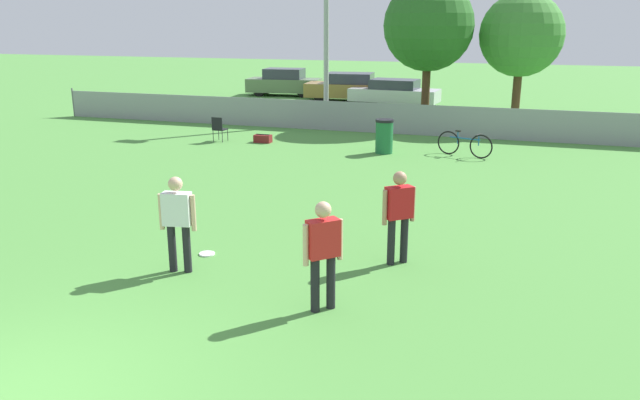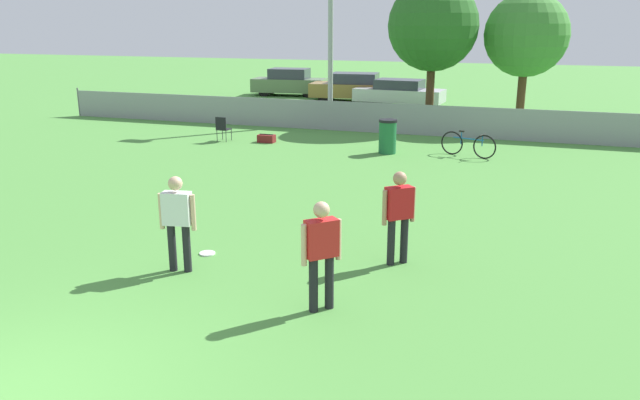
{
  "view_description": "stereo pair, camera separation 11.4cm",
  "coord_description": "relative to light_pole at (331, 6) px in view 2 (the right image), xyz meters",
  "views": [
    {
      "loc": [
        5.01,
        -4.33,
        3.96
      ],
      "look_at": [
        1.84,
        5.3,
        1.05
      ],
      "focal_mm": 35.0,
      "sensor_mm": 36.0,
      "label": 1
    },
    {
      "loc": [
        5.12,
        -4.3,
        3.96
      ],
      "look_at": [
        1.84,
        5.3,
        1.05
      ],
      "focal_mm": 35.0,
      "sensor_mm": 36.0,
      "label": 2
    }
  ],
  "objects": [
    {
      "name": "fence_backline",
      "position": [
        2.61,
        -1.6,
        -3.97
      ],
      "size": [
        27.2,
        0.07,
        1.21
      ],
      "color": "gray",
      "rests_on": "ground_plane"
    },
    {
      "name": "light_pole",
      "position": [
        0.0,
        0.0,
        0.0
      ],
      "size": [
        0.9,
        0.36,
        7.57
      ],
      "color": "#9E9EA3",
      "rests_on": "ground_plane"
    },
    {
      "name": "tree_near_pole",
      "position": [
        3.85,
        0.76,
        -0.73
      ],
      "size": [
        3.44,
        3.44,
        5.53
      ],
      "color": "#4C331E",
      "rests_on": "ground_plane"
    },
    {
      "name": "tree_far_right",
      "position": [
        7.25,
        1.62,
        -1.06
      ],
      "size": [
        3.15,
        3.15,
        5.06
      ],
      "color": "#4C331E",
      "rests_on": "ground_plane"
    },
    {
      "name": "player_thrower_red",
      "position": [
        5.12,
        -16.2,
        -3.59
      ],
      "size": [
        0.48,
        0.48,
        1.6
      ],
      "rotation": [
        0.0,
        0.0,
        0.79
      ],
      "color": "black",
      "rests_on": "ground_plane"
    },
    {
      "name": "player_receiver_white",
      "position": [
        2.46,
        -15.59,
        -3.59
      ],
      "size": [
        0.61,
        0.3,
        1.6
      ],
      "rotation": [
        0.0,
        0.0,
        0.18
      ],
      "color": "black",
      "rests_on": "ground_plane"
    },
    {
      "name": "player_defender_red",
      "position": [
        5.77,
        -14.12,
        -3.59
      ],
      "size": [
        0.49,
        0.47,
        1.6
      ],
      "rotation": [
        0.0,
        0.0,
        0.72
      ],
      "color": "black",
      "rests_on": "ground_plane"
    },
    {
      "name": "frisbee_disc",
      "position": [
        2.5,
        -14.77,
        -4.51
      ],
      "size": [
        0.28,
        0.28,
        0.03
      ],
      "color": "white",
      "rests_on": "ground_plane"
    },
    {
      "name": "folding_chair_sideline",
      "position": [
        -2.25,
        -4.99,
        -4.04
      ],
      "size": [
        0.43,
        0.43,
        0.84
      ],
      "rotation": [
        0.0,
        0.0,
        3.07
      ],
      "color": "#333338",
      "rests_on": "ground_plane"
    },
    {
      "name": "bicycle_sideline",
      "position": [
        5.96,
        -4.85,
        -4.15
      ],
      "size": [
        1.7,
        0.66,
        0.78
      ],
      "rotation": [
        0.0,
        0.0,
        -0.32
      ],
      "color": "black",
      "rests_on": "ground_plane"
    },
    {
      "name": "trash_bin",
      "position": [
        3.53,
        -5.14,
        -3.99
      ],
      "size": [
        0.56,
        0.56,
        1.06
      ],
      "color": "#1E6638",
      "rests_on": "ground_plane"
    },
    {
      "name": "gear_bag_sideline",
      "position": [
        -0.76,
        -4.68,
        -4.39
      ],
      "size": [
        0.58,
        0.32,
        0.28
      ],
      "color": "maroon",
      "rests_on": "ground_plane"
    },
    {
      "name": "parked_car_olive",
      "position": [
        -5.16,
        8.57,
        -3.81
      ],
      "size": [
        4.16,
        2.07,
        1.48
      ],
      "rotation": [
        0.0,
        0.0,
        0.1
      ],
      "color": "black",
      "rests_on": "ground_plane"
    },
    {
      "name": "parked_car_tan",
      "position": [
        -1.06,
        7.33,
        -3.82
      ],
      "size": [
        4.61,
        2.16,
        1.43
      ],
      "rotation": [
        0.0,
        0.0,
        0.09
      ],
      "color": "black",
      "rests_on": "ground_plane"
    },
    {
      "name": "parked_car_silver",
      "position": [
        1.5,
        6.25,
        -3.89
      ],
      "size": [
        4.39,
        1.97,
        1.27
      ],
      "rotation": [
        0.0,
        0.0,
        -0.08
      ],
      "color": "black",
      "rests_on": "ground_plane"
    }
  ]
}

